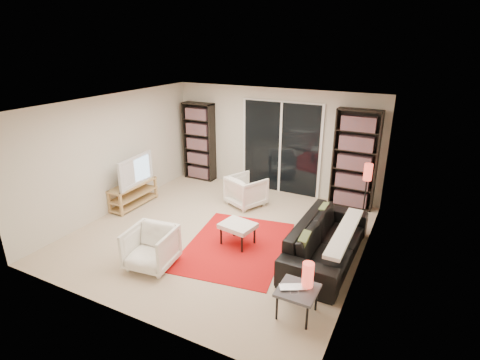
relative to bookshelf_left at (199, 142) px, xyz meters
name	(u,v)px	position (x,y,z in m)	size (l,w,h in m)	color
floor	(221,233)	(1.95, -2.33, -0.98)	(5.00, 5.00, 0.00)	beige
wall_back	(274,140)	(1.95, 0.17, 0.22)	(5.00, 0.02, 2.40)	beige
wall_front	(116,234)	(1.95, -4.83, 0.22)	(5.00, 0.02, 2.40)	beige
wall_left	(114,154)	(-0.55, -2.33, 0.22)	(0.02, 5.00, 2.40)	beige
wall_right	(366,198)	(4.45, -2.33, 0.22)	(0.02, 5.00, 2.40)	beige
ceiling	(218,104)	(1.95, -2.33, 1.42)	(5.00, 5.00, 0.02)	white
sliding_door	(281,148)	(2.15, 0.13, 0.07)	(1.92, 0.08, 2.16)	white
bookshelf_left	(199,142)	(0.00, 0.00, 0.00)	(0.80, 0.30, 1.95)	black
bookshelf_right	(355,160)	(3.85, 0.00, 0.07)	(0.90, 0.30, 2.10)	black
tv_stand	(134,194)	(-0.36, -2.10, -0.71)	(0.37, 1.17, 0.50)	tan
tv	(132,170)	(-0.34, -2.10, -0.16)	(1.08, 0.14, 0.62)	black
rug	(237,246)	(2.43, -2.63, -0.97)	(1.65, 2.23, 0.01)	red
sofa	(327,240)	(3.92, -2.30, -0.64)	(2.29, 0.89, 0.67)	black
armchair_back	(246,191)	(1.81, -0.97, -0.65)	(0.70, 0.72, 0.66)	white
armchair_front	(151,248)	(1.52, -3.78, -0.65)	(0.70, 0.72, 0.66)	white
ottoman	(238,227)	(2.42, -2.55, -0.63)	(0.64, 0.55, 0.40)	white
side_table	(298,292)	(3.94, -3.81, -0.62)	(0.50, 0.50, 0.40)	#49484E
laptop	(294,290)	(3.90, -3.87, -0.56)	(0.35, 0.22, 0.03)	silver
table_lamp	(308,275)	(4.03, -3.69, -0.41)	(0.15, 0.15, 0.34)	#E5422F
floor_lamp	(367,179)	(4.22, -0.63, -0.08)	(0.18, 0.18, 1.20)	black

